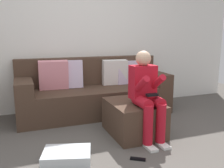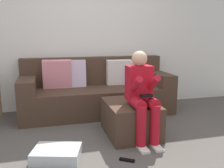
# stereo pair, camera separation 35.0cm
# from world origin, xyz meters

# --- Properties ---
(ground_plane) EXTENTS (8.07, 8.07, 0.00)m
(ground_plane) POSITION_xyz_m (0.00, 0.00, 0.00)
(ground_plane) COLOR #544F49
(wall_back) EXTENTS (6.21, 0.10, 2.54)m
(wall_back) POSITION_xyz_m (0.00, 2.02, 1.27)
(wall_back) COLOR silver
(wall_back) RESTS_ON ground_plane
(couch_sectional) EXTENTS (2.43, 0.87, 0.90)m
(couch_sectional) POSITION_xyz_m (0.11, 1.60, 0.35)
(couch_sectional) COLOR #473326
(couch_sectional) RESTS_ON ground_plane
(ottoman) EXTENTS (0.62, 0.78, 0.43)m
(ottoman) POSITION_xyz_m (0.35, 0.55, 0.21)
(ottoman) COLOR #473326
(ottoman) RESTS_ON ground_plane
(person_seated) EXTENTS (0.31, 0.58, 1.09)m
(person_seated) POSITION_xyz_m (0.42, 0.34, 0.60)
(person_seated) COLOR red
(person_seated) RESTS_ON ground_plane
(storage_bin) EXTENTS (0.56, 0.47, 0.12)m
(storage_bin) POSITION_xyz_m (-0.62, 0.10, 0.06)
(storage_bin) COLOR silver
(storage_bin) RESTS_ON ground_plane
(remote_near_ottoman) EXTENTS (0.16, 0.12, 0.02)m
(remote_near_ottoman) POSITION_xyz_m (0.08, -0.12, 0.01)
(remote_near_ottoman) COLOR black
(remote_near_ottoman) RESTS_ON ground_plane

